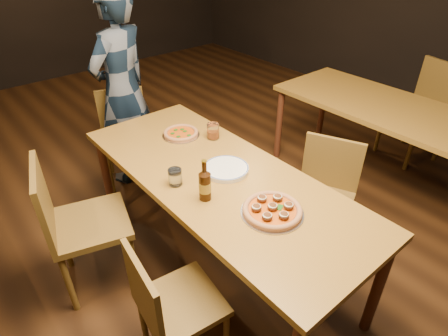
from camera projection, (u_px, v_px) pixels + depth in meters
ground at (219, 262)px, 2.63m from camera, size 9.00×9.00×0.00m
table_main at (219, 184)px, 2.26m from camera, size 0.80×2.00×0.75m
table_right at (396, 117)px, 3.04m from camera, size 0.80×2.00×0.75m
chair_main_nw at (181, 302)px, 1.87m from camera, size 0.43×0.43×0.82m
chair_main_sw at (90, 222)px, 2.27m from camera, size 0.56×0.56×0.96m
chair_main_e at (321, 200)px, 2.54m from camera, size 0.52×0.52×0.85m
chair_end at (126, 139)px, 3.24m from camera, size 0.53×0.53×0.86m
chair_nbr_right at (417, 111)px, 3.58m from camera, size 0.56×0.56×0.98m
pizza_meatball at (272, 210)px, 1.91m from camera, size 0.33×0.33×0.06m
pizza_margherita at (181, 133)px, 2.62m from camera, size 0.26×0.26×0.03m
plate_stack at (226, 169)px, 2.25m from camera, size 0.27×0.27×0.03m
beer_bottle at (205, 186)px, 1.98m from camera, size 0.07×0.07×0.24m
water_glass at (175, 177)px, 2.11m from camera, size 0.08×0.08×0.10m
amber_glass at (213, 131)px, 2.57m from camera, size 0.08×0.08×0.11m
diner at (122, 90)px, 3.11m from camera, size 0.71×0.59×1.67m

